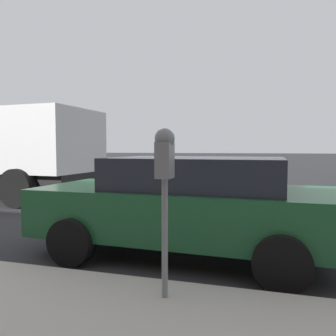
% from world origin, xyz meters
% --- Properties ---
extents(ground_plane, '(220.00, 220.00, 0.00)m').
position_xyz_m(ground_plane, '(0.00, 0.00, 0.00)').
color(ground_plane, '#2B2B2D').
extents(parking_meter, '(0.21, 0.19, 1.60)m').
position_xyz_m(parking_meter, '(-2.59, -0.41, 1.38)').
color(parking_meter, gray).
rests_on(parking_meter, sidewalk).
extents(car_green, '(2.13, 4.35, 1.44)m').
position_xyz_m(car_green, '(-0.88, -0.25, 0.77)').
color(car_green, '#1E5B33').
rests_on(car_green, ground_plane).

